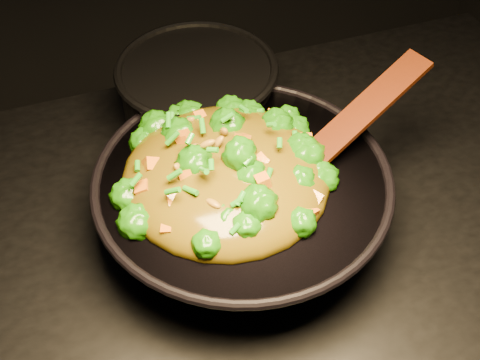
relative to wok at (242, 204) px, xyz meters
name	(u,v)px	position (x,y,z in m)	size (l,w,h in m)	color
wok	(242,204)	(0.00, 0.00, 0.00)	(0.40, 0.40, 0.11)	black
stir_fry	(225,154)	(-0.02, 0.00, 0.10)	(0.28, 0.28, 0.10)	#1D6707
spatula	(349,124)	(0.16, 0.00, 0.10)	(0.28, 0.04, 0.01)	#391407
back_pot	(198,100)	(0.00, 0.23, 0.01)	(0.25, 0.25, 0.14)	black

